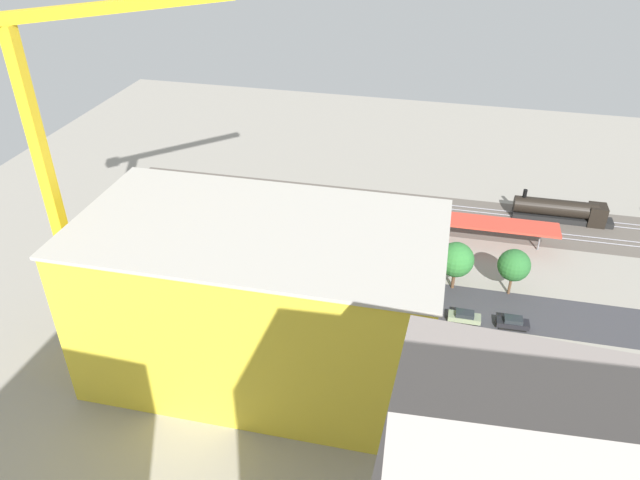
# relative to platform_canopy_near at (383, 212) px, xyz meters

# --- Properties ---
(ground_plane) EXTENTS (164.05, 164.05, 0.00)m
(ground_plane) POSITION_rel_platform_canopy_near_xyz_m (-0.92, 13.32, -3.88)
(ground_plane) COLOR gray
(ground_plane) RESTS_ON ground
(rail_bed) EXTENTS (102.69, 15.19, 0.01)m
(rail_bed) POSITION_rel_platform_canopy_near_xyz_m (-0.92, -8.04, -3.88)
(rail_bed) COLOR #5B544C
(rail_bed) RESTS_ON ground
(street_asphalt) EXTENTS (102.63, 10.17, 0.01)m
(street_asphalt) POSITION_rel_platform_canopy_near_xyz_m (-0.92, 17.46, -3.88)
(street_asphalt) COLOR #38383D
(street_asphalt) RESTS_ON ground
(track_rails) EXTENTS (102.53, 8.75, 0.12)m
(track_rails) POSITION_rel_platform_canopy_near_xyz_m (-0.92, -8.04, -3.70)
(track_rails) COLOR #9E9EA8
(track_rails) RESTS_ON ground
(platform_canopy_near) EXTENTS (56.59, 5.14, 4.10)m
(platform_canopy_near) POSITION_rel_platform_canopy_near_xyz_m (0.00, 0.00, 0.00)
(platform_canopy_near) COLOR #C63D2D
(platform_canopy_near) RESTS_ON ground
(locomotive) EXTENTS (16.83, 3.19, 5.31)m
(locomotive) POSITION_rel_platform_canopy_near_xyz_m (-30.14, -11.06, -1.96)
(locomotive) COLOR black
(locomotive) RESTS_ON ground
(parked_car_0) EXTENTS (4.37, 1.94, 1.56)m
(parked_car_0) POSITION_rel_platform_canopy_near_xyz_m (-20.84, 20.64, -3.18)
(parked_car_0) COLOR black
(parked_car_0) RESTS_ON ground
(parked_car_1) EXTENTS (4.40, 1.78, 1.57)m
(parked_car_1) POSITION_rel_platform_canopy_near_xyz_m (-14.44, 20.93, -3.18)
(parked_car_1) COLOR black
(parked_car_1) RESTS_ON ground
(parked_car_2) EXTENTS (4.63, 2.05, 1.85)m
(parked_car_2) POSITION_rel_platform_canopy_near_xyz_m (-7.98, 20.83, -3.06)
(parked_car_2) COLOR black
(parked_car_2) RESTS_ON ground
(parked_car_3) EXTENTS (4.76, 1.95, 1.60)m
(parked_car_3) POSITION_rel_platform_canopy_near_xyz_m (-2.02, 20.52, -3.16)
(parked_car_3) COLOR black
(parked_car_3) RESTS_ON ground
(parked_car_4) EXTENTS (4.02, 1.78, 1.67)m
(parked_car_4) POSITION_rel_platform_canopy_near_xyz_m (4.84, 20.76, -3.13)
(parked_car_4) COLOR black
(parked_car_4) RESTS_ON ground
(parked_car_5) EXTENTS (4.85, 1.95, 1.64)m
(parked_car_5) POSITION_rel_platform_canopy_near_xyz_m (10.88, 20.51, -3.15)
(parked_car_5) COLOR black
(parked_car_5) RESTS_ON ground
(parked_car_6) EXTENTS (4.50, 1.95, 1.77)m
(parked_car_6) POSITION_rel_platform_canopy_near_xyz_m (17.56, 20.72, -3.10)
(parked_car_6) COLOR black
(parked_car_6) RESTS_ON ground
(construction_building) EXTENTS (40.15, 21.30, 19.84)m
(construction_building) POSITION_rel_platform_canopy_near_xyz_m (9.36, 35.38, 6.04)
(construction_building) COLOR yellow
(construction_building) RESTS_ON ground
(construction_roof_slab) EXTENTS (40.75, 21.91, 0.40)m
(construction_roof_slab) POSITION_rel_platform_canopy_near_xyz_m (9.36, 35.38, 16.16)
(construction_roof_slab) COLOR #B7B2A8
(construction_roof_slab) RESTS_ON construction_building
(tower_crane) EXTENTS (22.38, 22.66, 41.49)m
(tower_crane) POSITION_rel_platform_canopy_near_xyz_m (32.36, 33.43, 21.04)
(tower_crane) COLOR gray
(tower_crane) RESTS_ON ground
(box_truck_0) EXTENTS (8.78, 2.93, 3.36)m
(box_truck_0) POSITION_rel_platform_canopy_near_xyz_m (24.35, 18.37, -2.23)
(box_truck_0) COLOR black
(box_truck_0) RESTS_ON ground
(street_tree_0) EXTENTS (4.17, 4.17, 6.81)m
(street_tree_0) POSITION_rel_platform_canopy_near_xyz_m (-0.71, 12.59, 0.80)
(street_tree_0) COLOR brown
(street_tree_0) RESTS_ON ground
(street_tree_1) EXTENTS (6.33, 6.33, 8.91)m
(street_tree_1) POSITION_rel_platform_canopy_near_xyz_m (17.31, 12.13, 1.85)
(street_tree_1) COLOR brown
(street_tree_1) RESTS_ON ground
(street_tree_2) EXTENTS (4.64, 4.64, 7.30)m
(street_tree_2) POSITION_rel_platform_canopy_near_xyz_m (-20.55, 12.95, 1.08)
(street_tree_2) COLOR brown
(street_tree_2) RESTS_ON ground
(street_tree_3) EXTENTS (4.26, 4.26, 6.18)m
(street_tree_3) POSITION_rel_platform_canopy_near_xyz_m (14.83, 13.15, 0.14)
(street_tree_3) COLOR brown
(street_tree_3) RESTS_ON ground
(street_tree_4) EXTENTS (5.14, 5.14, 7.52)m
(street_tree_4) POSITION_rel_platform_canopy_near_xyz_m (-12.49, 13.38, 1.06)
(street_tree_4) COLOR brown
(street_tree_4) RESTS_ON ground
(street_tree_5) EXTENTS (5.29, 5.29, 7.72)m
(street_tree_5) POSITION_rel_platform_canopy_near_xyz_m (-4.03, 13.40, 1.19)
(street_tree_5) COLOR brown
(street_tree_5) RESTS_ON ground
(traffic_light) EXTENTS (0.50, 0.36, 5.98)m
(traffic_light) POSITION_rel_platform_canopy_near_xyz_m (5.75, 12.83, 0.12)
(traffic_light) COLOR #333333
(traffic_light) RESTS_ON ground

